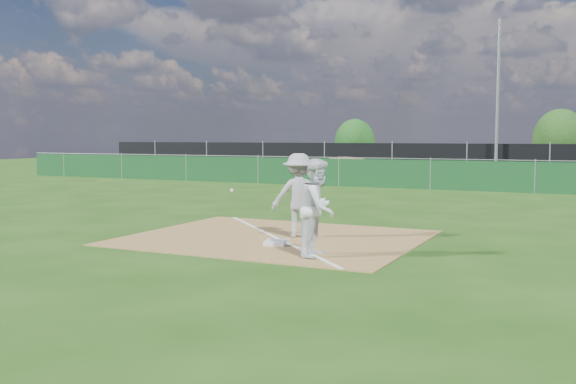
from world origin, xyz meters
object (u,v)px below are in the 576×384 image
(runner, at_px, (318,208))
(tree_mid, at_px, (560,139))
(first_base, at_px, (276,242))
(car_mid, at_px, (432,160))
(car_left, at_px, (392,160))
(tree_left, at_px, (355,142))
(light_pole, at_px, (498,100))
(play_at_first, at_px, (299,195))

(runner, relative_size, tree_mid, 0.45)
(first_base, xyz_separation_m, car_mid, (-3.11, 26.54, 0.73))
(car_left, relative_size, tree_left, 1.25)
(light_pole, bearing_deg, car_left, 146.79)
(play_at_first, bearing_deg, car_left, 102.28)
(runner, relative_size, tree_left, 0.52)
(car_left, bearing_deg, car_mid, -119.66)
(car_mid, bearing_deg, car_left, 80.86)
(light_pole, height_order, play_at_first, light_pole)
(runner, xyz_separation_m, car_left, (-6.85, 27.62, -0.14))
(tree_mid, bearing_deg, car_left, -143.32)
(light_pole, relative_size, first_base, 19.16)
(play_at_first, relative_size, tree_mid, 0.61)
(play_at_first, bearing_deg, car_mid, 96.94)
(first_base, height_order, tree_left, tree_left)
(first_base, distance_m, tree_left, 34.07)
(first_base, xyz_separation_m, runner, (1.22, -0.72, 0.82))
(car_mid, bearing_deg, tree_mid, -43.36)
(first_base, relative_size, car_mid, 0.09)
(runner, distance_m, tree_mid, 34.47)
(car_mid, bearing_deg, play_at_first, -173.84)
(first_base, bearing_deg, car_left, 101.81)
(runner, bearing_deg, first_base, 56.94)
(tree_mid, bearing_deg, light_pole, -102.10)
(tree_mid, bearing_deg, play_at_first, -96.05)
(first_base, bearing_deg, car_mid, 96.67)
(first_base, xyz_separation_m, car_left, (-5.63, 26.91, 0.68))
(play_at_first, relative_size, car_mid, 0.50)
(light_pole, distance_m, play_at_first, 21.69)
(runner, xyz_separation_m, tree_left, (-11.32, 33.21, 0.88))
(car_mid, bearing_deg, tree_left, 48.80)
(tree_left, bearing_deg, car_mid, -40.42)
(light_pole, xyz_separation_m, tree_left, (-11.16, 9.97, -2.24))
(light_pole, height_order, tree_mid, light_pole)
(runner, bearing_deg, car_left, 11.27)
(light_pole, height_order, first_base, light_pole)
(light_pole, xyz_separation_m, car_left, (-6.69, 4.38, -3.26))
(car_left, height_order, car_mid, car_mid)
(tree_mid, bearing_deg, first_base, -95.85)
(light_pole, distance_m, tree_mid, 11.56)
(tree_left, bearing_deg, tree_mid, 4.93)
(first_base, relative_size, tree_mid, 0.11)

